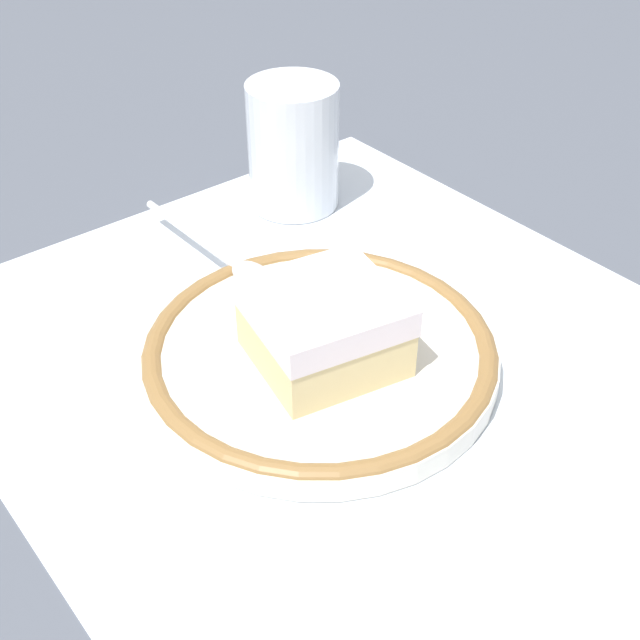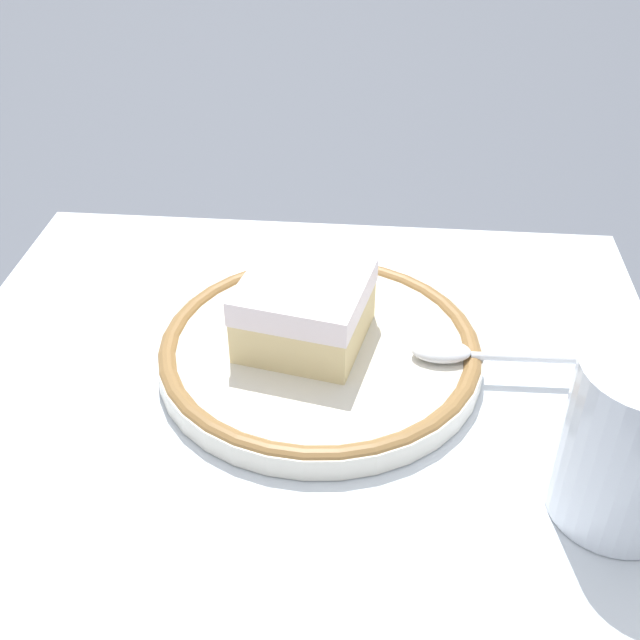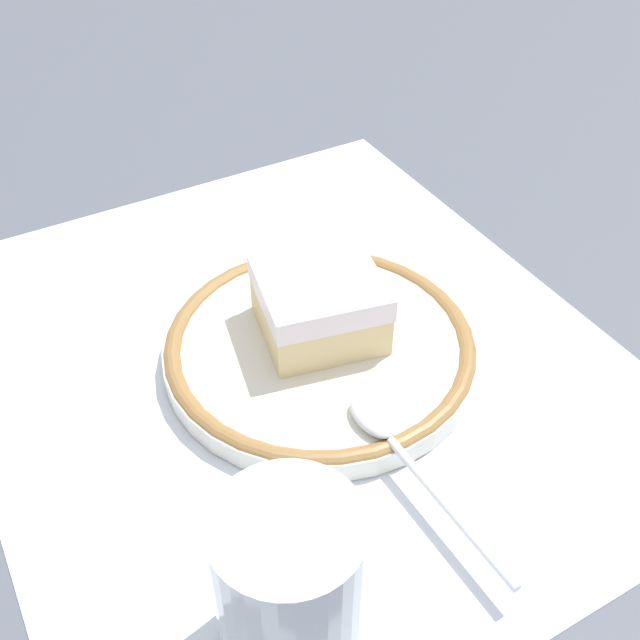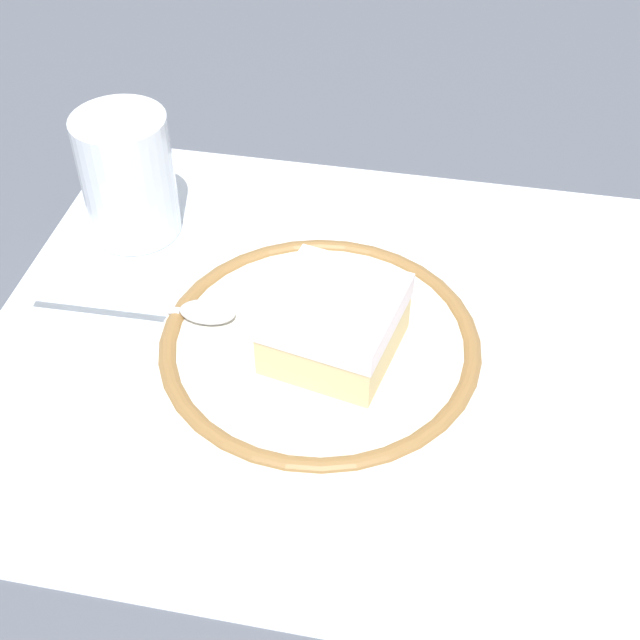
# 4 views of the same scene
# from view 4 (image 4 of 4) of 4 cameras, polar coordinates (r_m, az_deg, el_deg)

# --- Properties ---
(ground_plane) EXTENTS (2.40, 2.40, 0.00)m
(ground_plane) POSITION_cam_4_polar(r_m,az_deg,el_deg) (0.60, 1.32, -1.56)
(ground_plane) COLOR #4C515B
(placemat) EXTENTS (0.50, 0.43, 0.00)m
(placemat) POSITION_cam_4_polar(r_m,az_deg,el_deg) (0.60, 1.32, -1.51)
(placemat) COLOR silver
(placemat) RESTS_ON ground_plane
(plate) EXTENTS (0.22, 0.22, 0.02)m
(plate) POSITION_cam_4_polar(r_m,az_deg,el_deg) (0.58, -0.00, -1.83)
(plate) COLOR silver
(plate) RESTS_ON placemat
(cake_slice) EXTENTS (0.09, 0.10, 0.05)m
(cake_slice) POSITION_cam_4_polar(r_m,az_deg,el_deg) (0.55, 0.51, -0.17)
(cake_slice) COLOR beige
(cake_slice) RESTS_ON plate
(spoon) EXTENTS (0.15, 0.02, 0.01)m
(spoon) POSITION_cam_4_polar(r_m,az_deg,el_deg) (0.60, -9.48, 0.72)
(spoon) COLOR silver
(spoon) RESTS_ON plate
(cup) EXTENTS (0.07, 0.07, 0.10)m
(cup) POSITION_cam_4_polar(r_m,az_deg,el_deg) (0.68, -12.66, 8.95)
(cup) COLOR silver
(cup) RESTS_ON placemat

